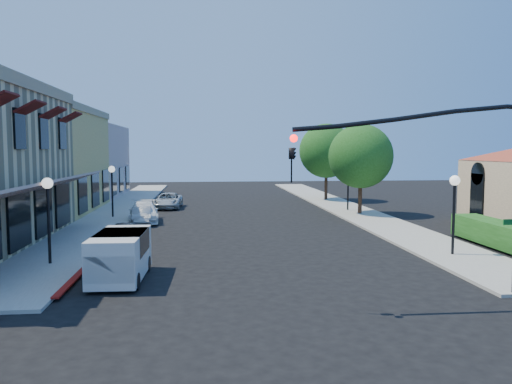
{
  "coord_description": "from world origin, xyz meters",
  "views": [
    {
      "loc": [
        -2.31,
        -12.5,
        4.7
      ],
      "look_at": [
        0.24,
        11.76,
        2.6
      ],
      "focal_mm": 35.0,
      "sensor_mm": 36.0,
      "label": 1
    }
  ],
  "objects": [
    {
      "name": "street_tree_b",
      "position": [
        8.8,
        32.0,
        4.54
      ],
      "size": [
        4.94,
        4.94,
        7.02
      ],
      "color": "black",
      "rests_on": "ground"
    },
    {
      "name": "signal_mast_arm",
      "position": [
        5.86,
        1.5,
        4.09
      ],
      "size": [
        8.01,
        0.39,
        6.0
      ],
      "color": "black",
      "rests_on": "ground"
    },
    {
      "name": "lamppost_left_far",
      "position": [
        -8.5,
        22.0,
        2.74
      ],
      "size": [
        0.44,
        0.44,
        3.57
      ],
      "color": "black",
      "rests_on": "ground"
    },
    {
      "name": "white_van",
      "position": [
        -5.31,
        5.48,
        0.99
      ],
      "size": [
        1.81,
        3.9,
        1.71
      ],
      "color": "silver",
      "rests_on": "ground"
    },
    {
      "name": "sidewalk_right",
      "position": [
        8.75,
        27.0,
        0.06
      ],
      "size": [
        3.5,
        50.0,
        0.12
      ],
      "primitive_type": "cube",
      "color": "gray",
      "rests_on": "ground"
    },
    {
      "name": "curb_red_strip",
      "position": [
        -6.9,
        8.0,
        0.0
      ],
      "size": [
        0.25,
        10.0,
        0.06
      ],
      "primitive_type": "cube",
      "color": "maroon",
      "rests_on": "ground"
    },
    {
      "name": "sidewalk_left",
      "position": [
        -8.75,
        27.0,
        0.06
      ],
      "size": [
        3.5,
        50.0,
        0.12
      ],
      "primitive_type": "cube",
      "color": "gray",
      "rests_on": "ground"
    },
    {
      "name": "lamppost_left_near",
      "position": [
        -8.5,
        8.0,
        2.74
      ],
      "size": [
        0.44,
        0.44,
        3.57
      ],
      "color": "black",
      "rests_on": "ground"
    },
    {
      "name": "parked_car_a",
      "position": [
        -6.2,
        11.7,
        0.59
      ],
      "size": [
        1.41,
        3.46,
        1.18
      ],
      "primitive_type": "imported",
      "rotation": [
        0.0,
        0.0,
        0.01
      ],
      "color": "black",
      "rests_on": "ground"
    },
    {
      "name": "parked_car_d",
      "position": [
        -5.17,
        27.58,
        0.61
      ],
      "size": [
        2.23,
        4.46,
        1.21
      ],
      "primitive_type": "imported",
      "rotation": [
        0.0,
        0.0,
        -0.05
      ],
      "color": "#BBBFC1",
      "rests_on": "ground"
    },
    {
      "name": "ground",
      "position": [
        0.0,
        0.0,
        0.0
      ],
      "size": [
        120.0,
        120.0,
        0.0
      ],
      "primitive_type": "plane",
      "color": "black",
      "rests_on": "ground"
    },
    {
      "name": "yellow_stucco_building",
      "position": [
        -15.5,
        26.0,
        3.8
      ],
      "size": [
        10.0,
        12.0,
        7.6
      ],
      "primitive_type": "cube",
      "color": "tan",
      "rests_on": "ground"
    },
    {
      "name": "parked_car_c",
      "position": [
        -6.2,
        20.0,
        0.65
      ],
      "size": [
        2.31,
        4.65,
        1.3
      ],
      "primitive_type": "imported",
      "rotation": [
        0.0,
        0.0,
        0.11
      ],
      "color": "white",
      "rests_on": "ground"
    },
    {
      "name": "pink_stucco_building",
      "position": [
        -15.5,
        38.0,
        3.5
      ],
      "size": [
        10.0,
        12.0,
        7.0
      ],
      "primitive_type": "cube",
      "color": "#C69C96",
      "rests_on": "ground"
    },
    {
      "name": "lamppost_right_far",
      "position": [
        8.5,
        24.0,
        2.74
      ],
      "size": [
        0.44,
        0.44,
        3.57
      ],
      "color": "black",
      "rests_on": "ground"
    },
    {
      "name": "street_tree_a",
      "position": [
        8.8,
        22.0,
        4.19
      ],
      "size": [
        4.56,
        4.56,
        6.48
      ],
      "color": "black",
      "rests_on": "ground"
    },
    {
      "name": "lamppost_right_near",
      "position": [
        8.5,
        8.0,
        2.74
      ],
      "size": [
        0.44,
        0.44,
        3.57
      ],
      "color": "black",
      "rests_on": "ground"
    },
    {
      "name": "hedge",
      "position": [
        11.7,
        9.0,
        0.0
      ],
      "size": [
        1.4,
        8.0,
        1.1
      ],
      "primitive_type": "cube",
      "color": "#1D4D16",
      "rests_on": "ground"
    },
    {
      "name": "parked_car_b",
      "position": [
        -6.2,
        19.0,
        0.54
      ],
      "size": [
        1.48,
        3.38,
        1.08
      ],
      "primitive_type": "imported",
      "rotation": [
        0.0,
        0.0,
        0.1
      ],
      "color": "#999C9D",
      "rests_on": "ground"
    }
  ]
}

